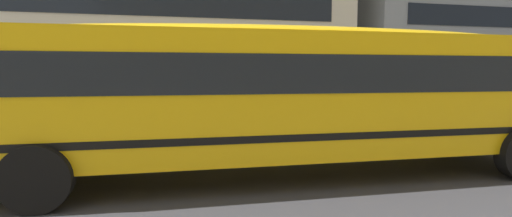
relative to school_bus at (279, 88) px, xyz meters
name	(u,v)px	position (x,y,z in m)	size (l,w,h in m)	color
ground_plane	(408,151)	(3.90, 1.35, -1.74)	(400.00, 400.00, 0.00)	#38383D
sidewalk_far	(309,118)	(3.90, 8.62, -1.73)	(120.00, 3.00, 0.01)	gray
lane_centreline	(408,151)	(3.90, 1.35, -1.73)	(110.00, 0.16, 0.01)	silver
school_bus	(279,88)	(0.00, 0.00, 0.00)	(13.10, 3.21, 2.92)	yellow
apartment_block_far_left	(177,0)	(-1.84, 16.94, 4.92)	(17.61, 13.70, 13.30)	beige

